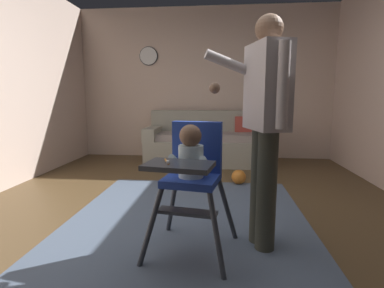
# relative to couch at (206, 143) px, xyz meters

# --- Properties ---
(ground) EXTENTS (6.07, 7.59, 0.10)m
(ground) POSITION_rel_couch_xyz_m (-0.06, -2.51, -0.38)
(ground) COLOR brown
(wall_far) EXTENTS (5.27, 0.06, 2.65)m
(wall_far) POSITION_rel_couch_xyz_m (-0.06, 0.52, 0.99)
(wall_far) COLOR beige
(wall_far) RESTS_ON ground
(area_rug) EXTENTS (2.13, 2.73, 0.01)m
(area_rug) POSITION_rel_couch_xyz_m (-0.04, -2.57, -0.33)
(area_rug) COLOR #4B596D
(area_rug) RESTS_ON ground
(couch) EXTENTS (1.94, 0.86, 0.86)m
(couch) POSITION_rel_couch_xyz_m (0.00, 0.00, 0.00)
(couch) COLOR gray
(couch) RESTS_ON ground
(high_chair) EXTENTS (0.69, 0.79, 0.93)m
(high_chair) POSITION_rel_couch_xyz_m (0.05, -2.97, 0.30)
(high_chair) COLOR #2E333B
(high_chair) RESTS_ON ground
(adult_standing) EXTENTS (0.60, 0.49, 1.64)m
(adult_standing) POSITION_rel_couch_xyz_m (0.55, -2.84, 0.60)
(adult_standing) COLOR #34372D
(adult_standing) RESTS_ON ground
(toy_ball) EXTENTS (0.18, 0.18, 0.18)m
(toy_ball) POSITION_rel_couch_xyz_m (0.48, -1.24, -0.24)
(toy_ball) COLOR orange
(toy_ball) RESTS_ON ground
(wall_clock) EXTENTS (0.33, 0.04, 0.33)m
(wall_clock) POSITION_rel_couch_xyz_m (-1.06, 0.48, 1.49)
(wall_clock) COLOR white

